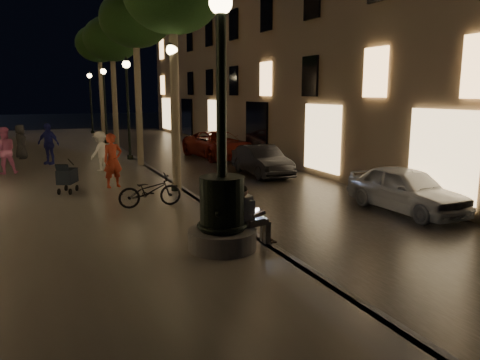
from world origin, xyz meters
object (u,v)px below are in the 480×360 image
pedestrian_white (100,151)px  pedestrian_dark (21,142)px  tree_far (99,45)px  lamp_curb_c (104,95)px  bicycle (150,191)px  lamp_curb_a (173,96)px  tree_third (112,40)px  stroller (67,176)px  pedestrian_blue (48,144)px  pedestrian_pink (4,151)px  lamp_curb_d (91,94)px  lamp_curb_b (128,95)px  car_third (218,145)px  pedestrian_red (113,161)px  car_front (406,189)px  car_second (262,161)px  fountain_lamppost (222,200)px  seated_man_laptop (250,213)px  tree_second (135,20)px

pedestrian_white → pedestrian_dark: size_ratio=0.98×
tree_far → pedestrian_dark: bearing=-122.2°
lamp_curb_c → bicycle: bearing=-94.0°
lamp_curb_a → tree_third: bearing=90.0°
stroller → pedestrian_blue: (-0.35, 6.85, 0.38)m
pedestrian_pink → pedestrian_white: size_ratio=1.15×
tree_third → pedestrian_blue: bearing=-131.0°
stroller → lamp_curb_d: bearing=106.0°
lamp_curb_b → car_third: bearing=-0.3°
bicycle → pedestrian_white: bearing=5.7°
lamp_curb_a → tree_far: bearing=89.7°
lamp_curb_c → pedestrian_blue: size_ratio=2.63×
lamp_curb_d → lamp_curb_b: bearing=-90.0°
lamp_curb_b → pedestrian_white: (-1.71, -2.94, -2.23)m
lamp_curb_b → lamp_curb_c: bearing=90.0°
pedestrian_dark → car_third: bearing=-97.3°
tree_third → pedestrian_red: 11.89m
lamp_curb_a → pedestrian_pink: (-5.27, 5.76, -2.11)m
car_front → lamp_curb_b: bearing=111.1°
tree_far → pedestrian_dark: tree_far is taller
lamp_curb_c → pedestrian_pink: lamp_curb_c is taller
car_second → pedestrian_white: bearing=158.5°
tree_far → tree_third: bearing=-90.8°
lamp_curb_b → pedestrian_dark: lamp_curb_b is taller
lamp_curb_c → car_second: (4.32, -13.55, -2.62)m
lamp_curb_d → fountain_lamppost: bearing=-91.3°
lamp_curb_b → pedestrian_pink: size_ratio=2.61×
lamp_curb_b → bicycle: size_ratio=2.77×
fountain_lamppost → car_third: 14.93m
pedestrian_dark → bicycle: (3.53, -12.13, -0.37)m
tree_far → car_third: size_ratio=1.50×
fountain_lamppost → lamp_curb_a: 6.37m
seated_man_laptop → car_front: bearing=15.0°
lamp_curb_b → pedestrian_red: lamp_curb_b is taller
car_front → car_second: 7.05m
lamp_curb_d → bicycle: 26.02m
lamp_curb_c → lamp_curb_d: same height
pedestrian_white → bicycle: pedestrian_white is taller
pedestrian_red → pedestrian_white: pedestrian_red is taller
tree_second → fountain_lamppost: bearing=-93.8°
pedestrian_red → bicycle: 3.30m
tree_third → tree_far: bearing=89.2°
lamp_curb_a → car_front: 7.57m
lamp_curb_a → stroller: size_ratio=4.49×
car_third → pedestrian_pink: bearing=-172.0°
pedestrian_dark → seated_man_laptop: bearing=-157.4°
bicycle → lamp_curb_c: bearing=-2.1°
lamp_curb_d → car_third: bearing=-74.2°
tree_second → pedestrian_red: (-1.86, -4.63, -5.22)m
seated_man_laptop → pedestrian_red: bearing=102.8°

